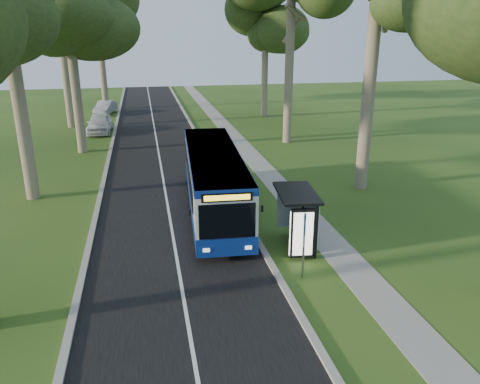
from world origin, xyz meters
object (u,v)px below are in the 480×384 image
at_px(litter_bin, 245,192).
at_px(car_white, 99,123).
at_px(bus_stop_sign, 304,238).
at_px(bus, 214,181).
at_px(bus_shelter, 302,211).
at_px(car_silver, 105,108).

xyz_separation_m(litter_bin, car_white, (-8.78, 19.66, 0.32)).
xyz_separation_m(bus_stop_sign, car_white, (-9.14, 27.91, -0.72)).
relative_size(bus, litter_bin, 11.59).
bearing_deg(car_white, bus_shelter, -67.07).
xyz_separation_m(bus_shelter, car_white, (-9.80, 25.78, -0.86)).
distance_m(bus_shelter, litter_bin, 6.32).
relative_size(bus_stop_sign, bus_shelter, 0.84).
distance_m(bus_stop_sign, litter_bin, 8.32).
height_order(bus_stop_sign, bus_shelter, bus_stop_sign).
bearing_deg(bus, litter_bin, 35.15).
bearing_deg(litter_bin, bus, -148.51).
relative_size(bus_shelter, car_silver, 0.69).
bearing_deg(bus, bus_stop_sign, -69.59).
bearing_deg(car_silver, car_white, -76.68).
bearing_deg(car_silver, bus_shelter, -61.86).
xyz_separation_m(bus, car_white, (-6.99, 20.75, -0.75)).
bearing_deg(bus_shelter, car_white, 116.89).
distance_m(litter_bin, car_silver, 30.80).
distance_m(bus, bus_shelter, 5.76).
distance_m(bus, car_silver, 31.41).
bearing_deg(bus, car_white, 112.27).
bearing_deg(bus, bus_shelter, -57.14).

